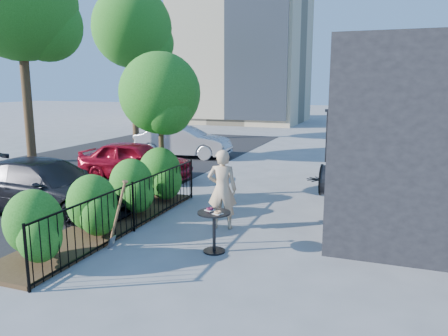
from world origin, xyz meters
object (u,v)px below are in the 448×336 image
at_px(woman, 222,189).
at_px(patio_tree, 161,98).
at_px(shovel, 117,218).
at_px(street_tree_far, 133,33).
at_px(cafe_table, 214,224).
at_px(car_red, 135,160).
at_px(car_silver, 183,141).
at_px(car_darkgrey, 47,186).
at_px(street_tree_near, 20,10).

bearing_deg(woman, patio_tree, -50.83).
bearing_deg(shovel, street_tree_far, 120.15).
distance_m(patio_tree, shovel, 4.42).
distance_m(cafe_table, car_red, 6.98).
bearing_deg(car_red, car_silver, 4.01).
bearing_deg(car_darkgrey, street_tree_near, 46.53).
bearing_deg(car_silver, street_tree_near, 117.50).
bearing_deg(woman, shovel, 38.47).
bearing_deg(car_red, patio_tree, -134.10).
height_order(shovel, car_red, shovel).
relative_size(patio_tree, car_silver, 0.95).
height_order(street_tree_near, car_red, street_tree_near).
xyz_separation_m(shovel, car_silver, (-3.49, 10.29, 0.06)).
xyz_separation_m(cafe_table, shovel, (-1.81, -0.49, 0.07)).
bearing_deg(car_darkgrey, woman, -85.13).
bearing_deg(car_red, cafe_table, -138.59).
bearing_deg(patio_tree, car_silver, 111.00).
xyz_separation_m(patio_tree, woman, (2.45, -1.89, -1.88)).
height_order(street_tree_far, car_red, street_tree_far).
distance_m(patio_tree, car_silver, 7.32).
relative_size(street_tree_far, car_darkgrey, 1.82).
relative_size(cafe_table, shovel, 0.60).
bearing_deg(street_tree_far, patio_tree, -55.49).
xyz_separation_m(street_tree_near, car_red, (5.69, -1.39, -5.27)).
bearing_deg(street_tree_far, street_tree_near, -90.00).
distance_m(street_tree_near, woman, 12.42).
bearing_deg(street_tree_near, street_tree_far, 90.00).
distance_m(car_red, car_darkgrey, 4.06).
bearing_deg(woman, car_darkgrey, -8.62).
bearing_deg(patio_tree, cafe_table, -49.37).
xyz_separation_m(street_tree_far, car_red, (5.69, -9.39, -5.27)).
xyz_separation_m(patio_tree, shovel, (0.98, -3.74, -2.15)).
height_order(street_tree_far, woman, street_tree_far).
distance_m(shovel, car_silver, 10.87).
relative_size(patio_tree, car_red, 1.03).
relative_size(car_red, car_darkgrey, 0.84).
xyz_separation_m(patio_tree, street_tree_far, (-7.70, 11.20, 3.15)).
distance_m(cafe_table, car_silver, 11.14).
bearing_deg(patio_tree, car_darkgrey, -132.13).
bearing_deg(cafe_table, car_darkgrey, 168.20).
relative_size(street_tree_near, woman, 4.71).
distance_m(street_tree_far, cafe_table, 18.65).
bearing_deg(cafe_table, shovel, -164.77).
xyz_separation_m(street_tree_near, car_darkgrey, (5.67, -5.44, -5.26)).
xyz_separation_m(patio_tree, car_red, (-2.01, 1.81, -2.11)).
height_order(patio_tree, street_tree_near, street_tree_near).
distance_m(woman, shovel, 2.38).
xyz_separation_m(car_red, car_darkgrey, (-0.02, -4.06, 0.01)).
distance_m(street_tree_near, shovel, 12.31).
relative_size(car_silver, car_darkgrey, 0.91).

